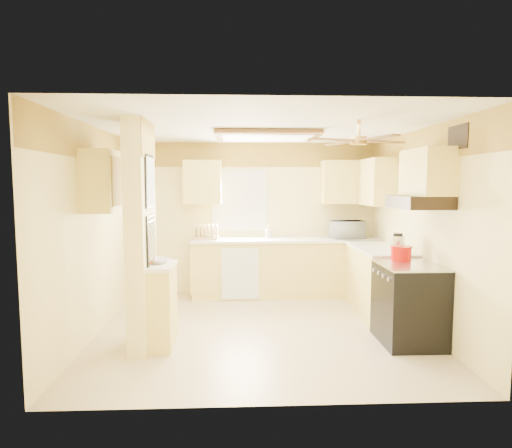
{
  "coord_description": "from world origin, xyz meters",
  "views": [
    {
      "loc": [
        -0.29,
        -5.25,
        1.82
      ],
      "look_at": [
        -0.05,
        0.35,
        1.3
      ],
      "focal_mm": 30.0,
      "sensor_mm": 36.0,
      "label": 1
    }
  ],
  "objects_px": {
    "microwave": "(347,229)",
    "bowl": "(159,261)",
    "dutch_oven": "(401,253)",
    "kettle": "(398,244)",
    "stove": "(409,303)"
  },
  "relations": [
    {
      "from": "microwave",
      "to": "bowl",
      "type": "distance_m",
      "value": 3.4
    },
    {
      "from": "microwave",
      "to": "dutch_oven",
      "type": "xyz_separation_m",
      "value": [
        0.16,
        -1.89,
        -0.08
      ]
    },
    {
      "from": "microwave",
      "to": "dutch_oven",
      "type": "distance_m",
      "value": 1.9
    },
    {
      "from": "microwave",
      "to": "bowl",
      "type": "height_order",
      "value": "microwave"
    },
    {
      "from": "microwave",
      "to": "kettle",
      "type": "xyz_separation_m",
      "value": [
        0.24,
        -1.58,
        -0.02
      ]
    },
    {
      "from": "bowl",
      "to": "kettle",
      "type": "bearing_deg",
      "value": 10.21
    },
    {
      "from": "dutch_oven",
      "to": "kettle",
      "type": "relative_size",
      "value": 0.97
    },
    {
      "from": "microwave",
      "to": "stove",
      "type": "bearing_deg",
      "value": 89.03
    },
    {
      "from": "stove",
      "to": "bowl",
      "type": "distance_m",
      "value": 2.88
    },
    {
      "from": "kettle",
      "to": "stove",
      "type": "bearing_deg",
      "value": -96.58
    },
    {
      "from": "microwave",
      "to": "kettle",
      "type": "relative_size",
      "value": 1.96
    },
    {
      "from": "dutch_oven",
      "to": "kettle",
      "type": "bearing_deg",
      "value": 76.42
    },
    {
      "from": "stove",
      "to": "kettle",
      "type": "distance_m",
      "value": 0.83
    },
    {
      "from": "stove",
      "to": "dutch_oven",
      "type": "relative_size",
      "value": 3.6
    },
    {
      "from": "bowl",
      "to": "microwave",
      "type": "bearing_deg",
      "value": 38.33
    }
  ]
}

